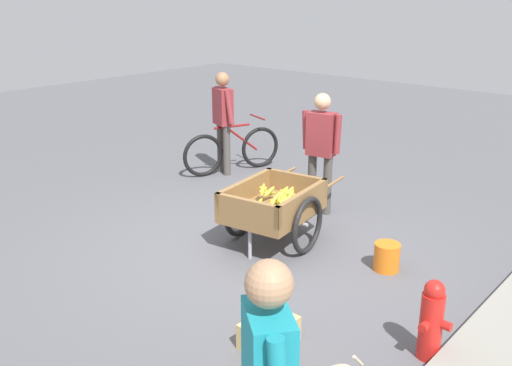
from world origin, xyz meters
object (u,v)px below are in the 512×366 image
object	(u,v)px
vendor_person	(321,143)
fire_hydrant	(432,320)
bicycle	(232,150)
apple_crate	(269,331)
cyclist_person	(223,114)
plastic_bucket	(387,257)
fruit_cart	(274,207)

from	to	relation	value
vendor_person	fire_hydrant	world-z (taller)	vendor_person
bicycle	apple_crate	size ratio (longest dim) A/B	3.59
cyclist_person	apple_crate	distance (m)	4.72
fire_hydrant	plastic_bucket	bearing A→B (deg)	-138.75
bicycle	apple_crate	xyz separation A→B (m)	(3.23, 3.42, -0.22)
fruit_cart	vendor_person	world-z (taller)	vendor_person
vendor_person	bicycle	distance (m)	2.18
fruit_cart	plastic_bucket	size ratio (longest dim) A/B	6.02
bicycle	cyclist_person	bearing A→B (deg)	-20.27
fire_hydrant	apple_crate	bearing A→B (deg)	-56.46
fruit_cart	bicycle	distance (m)	2.77
plastic_bucket	apple_crate	size ratio (longest dim) A/B	0.66
vendor_person	apple_crate	distance (m)	3.13
fruit_cart	fire_hydrant	distance (m)	2.43
cyclist_person	fire_hydrant	size ratio (longest dim) A/B	2.35
bicycle	plastic_bucket	xyz separation A→B (m)	(1.42, 3.49, -0.21)
vendor_person	plastic_bucket	world-z (taller)	vendor_person
fruit_cart	plastic_bucket	world-z (taller)	fruit_cart
vendor_person	cyclist_person	xyz separation A→B (m)	(-0.40, -2.09, 0.02)
fire_hydrant	plastic_bucket	size ratio (longest dim) A/B	2.32
plastic_bucket	apple_crate	bearing A→B (deg)	-2.24
fruit_cart	cyclist_person	distance (m)	2.77
bicycle	vendor_person	bearing A→B (deg)	74.98
fruit_cart	bicycle	size ratio (longest dim) A/B	1.10
fruit_cart	fire_hydrant	bearing A→B (deg)	69.26
cyclist_person	apple_crate	size ratio (longest dim) A/B	3.57
fruit_cart	bicycle	world-z (taller)	bicycle
vendor_person	fire_hydrant	size ratio (longest dim) A/B	2.31
vendor_person	fruit_cart	bearing A→B (deg)	8.49
fire_hydrant	apple_crate	size ratio (longest dim) A/B	1.52
plastic_bucket	bicycle	bearing A→B (deg)	-112.19
apple_crate	fruit_cart	bearing A→B (deg)	-141.88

